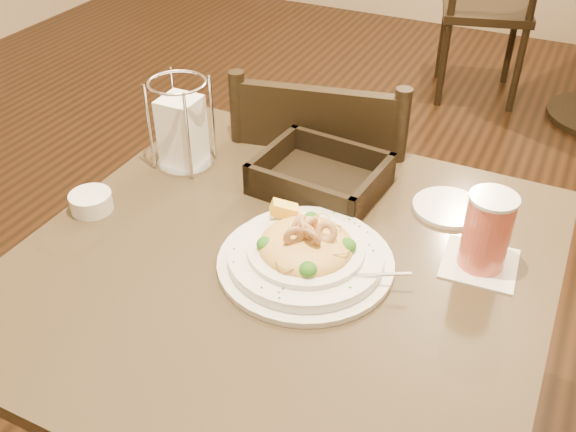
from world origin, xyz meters
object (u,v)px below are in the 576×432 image
at_px(dining_chair_far, 489,3).
at_px(bread_basket, 320,178).
at_px(dining_chair_near, 324,213).
at_px(drink_glass, 487,232).
at_px(main_table, 284,353).
at_px(butter_ramekin, 91,202).
at_px(side_plate, 448,207).
at_px(napkin_caddy, 182,129).
at_px(pasta_bowl, 306,252).

relative_size(dining_chair_far, bread_basket, 3.60).
height_order(dining_chair_near, drink_glass, dining_chair_near).
height_order(main_table, dining_chair_near, dining_chair_near).
xyz_separation_m(dining_chair_near, butter_ramekin, (-0.27, -0.53, 0.28)).
bearing_deg(side_plate, napkin_caddy, -172.06).
relative_size(drink_glass, butter_ramekin, 1.74).
relative_size(pasta_bowl, side_plate, 2.45).
bearing_deg(side_plate, dining_chair_near, 147.04).
distance_m(dining_chair_near, butter_ramekin, 0.66).
relative_size(pasta_bowl, drink_glass, 2.37).
bearing_deg(dining_chair_far, napkin_caddy, 69.02).
bearing_deg(bread_basket, main_table, -82.26).
distance_m(drink_glass, side_plate, 0.18).
relative_size(main_table, pasta_bowl, 2.67).
distance_m(dining_chair_near, napkin_caddy, 0.51).
bearing_deg(dining_chair_far, main_table, 77.21).
bearing_deg(napkin_caddy, side_plate, 7.94).
bearing_deg(drink_glass, pasta_bowl, -153.78).
xyz_separation_m(dining_chair_far, butter_ramekin, (-0.30, -2.49, 0.28)).
relative_size(main_table, napkin_caddy, 4.66).
bearing_deg(pasta_bowl, butter_ramekin, -176.13).
xyz_separation_m(dining_chair_far, drink_glass, (0.42, -2.33, 0.34)).
relative_size(main_table, bread_basket, 3.49).
height_order(dining_chair_near, pasta_bowl, dining_chair_near).
relative_size(dining_chair_near, napkin_caddy, 4.82).
relative_size(main_table, side_plate, 6.55).
distance_m(napkin_caddy, butter_ramekin, 0.24).
relative_size(dining_chair_far, drink_glass, 6.55).
relative_size(dining_chair_far, butter_ramekin, 11.42).
bearing_deg(dining_chair_far, drink_glass, 84.97).
relative_size(dining_chair_far, side_plate, 6.77).
xyz_separation_m(main_table, dining_chair_near, (-0.13, 0.50, -0.02)).
distance_m(dining_chair_far, bread_basket, 2.25).
relative_size(dining_chair_near, side_plate, 6.77).
height_order(pasta_bowl, drink_glass, drink_glass).
distance_m(main_table, butter_ramekin, 0.48).
xyz_separation_m(pasta_bowl, drink_glass, (0.27, 0.13, 0.04)).
bearing_deg(bread_basket, butter_ramekin, -144.40).
height_order(bread_basket, side_plate, bread_basket).
bearing_deg(dining_chair_near, dining_chair_far, -102.87).
xyz_separation_m(pasta_bowl, bread_basket, (-0.07, 0.23, -0.01)).
height_order(pasta_bowl, napkin_caddy, napkin_caddy).
distance_m(dining_chair_near, side_plate, 0.50).
relative_size(pasta_bowl, napkin_caddy, 1.74).
bearing_deg(bread_basket, dining_chair_near, 110.14).
bearing_deg(butter_ramekin, napkin_caddy, 73.41).
bearing_deg(side_plate, pasta_bowl, -123.41).
xyz_separation_m(bread_basket, side_plate, (0.25, 0.04, -0.02)).
xyz_separation_m(main_table, side_plate, (0.22, 0.28, 0.25)).
height_order(side_plate, butter_ramekin, butter_ramekin).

